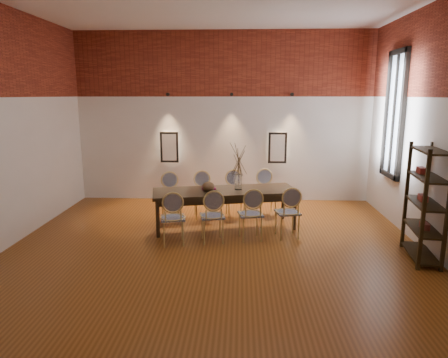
{
  "coord_description": "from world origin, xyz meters",
  "views": [
    {
      "loc": [
        0.42,
        -6.08,
        2.54
      ],
      "look_at": [
        0.13,
        0.96,
        1.05
      ],
      "focal_mm": 32.0,
      "sensor_mm": 36.0,
      "label": 1
    }
  ],
  "objects_px": {
    "bowl": "(208,187)",
    "book": "(209,188)",
    "chair_far_a": "(170,197)",
    "chair_far_d": "(266,193)",
    "dining_table": "(225,209)",
    "chair_far_c": "(235,194)",
    "shelving_rack": "(425,203)",
    "chair_near_a": "(173,218)",
    "chair_near_c": "(251,214)",
    "chair_far_b": "(203,196)",
    "vase": "(238,182)",
    "chair_near_d": "(288,212)",
    "chair_near_b": "(212,216)"
  },
  "relations": [
    {
      "from": "dining_table",
      "to": "bowl",
      "type": "xyz_separation_m",
      "value": [
        -0.31,
        -0.12,
        0.46
      ]
    },
    {
      "from": "dining_table",
      "to": "chair_near_a",
      "type": "distance_m",
      "value": 1.26
    },
    {
      "from": "chair_near_d",
      "to": "chair_near_a",
      "type": "bearing_deg",
      "value": -180.0
    },
    {
      "from": "bowl",
      "to": "chair_far_d",
      "type": "bearing_deg",
      "value": 41.36
    },
    {
      "from": "chair_near_a",
      "to": "vase",
      "type": "relative_size",
      "value": 3.13
    },
    {
      "from": "chair_far_d",
      "to": "chair_far_c",
      "type": "bearing_deg",
      "value": 0.0
    },
    {
      "from": "chair_near_a",
      "to": "chair_far_d",
      "type": "distance_m",
      "value": 2.51
    },
    {
      "from": "chair_far_a",
      "to": "chair_far_d",
      "type": "height_order",
      "value": "same"
    },
    {
      "from": "chair_near_c",
      "to": "chair_far_a",
      "type": "height_order",
      "value": "same"
    },
    {
      "from": "chair_far_c",
      "to": "bowl",
      "type": "xyz_separation_m",
      "value": [
        -0.5,
        -0.89,
        0.37
      ]
    },
    {
      "from": "chair_near_a",
      "to": "book",
      "type": "bearing_deg",
      "value": 49.23
    },
    {
      "from": "chair_near_c",
      "to": "chair_far_c",
      "type": "relative_size",
      "value": 1.0
    },
    {
      "from": "chair_near_b",
      "to": "shelving_rack",
      "type": "bearing_deg",
      "value": -21.9
    },
    {
      "from": "chair_near_d",
      "to": "dining_table",
      "type": "bearing_deg",
      "value": 144.95
    },
    {
      "from": "chair_far_b",
      "to": "vase",
      "type": "bearing_deg",
      "value": 129.97
    },
    {
      "from": "shelving_rack",
      "to": "dining_table",
      "type": "bearing_deg",
      "value": 164.13
    },
    {
      "from": "dining_table",
      "to": "chair_far_c",
      "type": "xyz_separation_m",
      "value": [
        0.19,
        0.77,
        0.09
      ]
    },
    {
      "from": "chair_far_a",
      "to": "chair_near_a",
      "type": "bearing_deg",
      "value": 90.0
    },
    {
      "from": "chair_near_d",
      "to": "chair_far_b",
      "type": "height_order",
      "value": "same"
    },
    {
      "from": "chair_far_c",
      "to": "bowl",
      "type": "bearing_deg",
      "value": 49.04
    },
    {
      "from": "chair_far_d",
      "to": "shelving_rack",
      "type": "bearing_deg",
      "value": 123.38
    },
    {
      "from": "chair_near_d",
      "to": "bowl",
      "type": "height_order",
      "value": "chair_near_d"
    },
    {
      "from": "chair_near_d",
      "to": "shelving_rack",
      "type": "bearing_deg",
      "value": -35.39
    },
    {
      "from": "chair_far_c",
      "to": "book",
      "type": "bearing_deg",
      "value": 42.89
    },
    {
      "from": "shelving_rack",
      "to": "chair_near_d",
      "type": "bearing_deg",
      "value": 164.01
    },
    {
      "from": "chair_far_b",
      "to": "vase",
      "type": "height_order",
      "value": "vase"
    },
    {
      "from": "chair_near_c",
      "to": "chair_far_b",
      "type": "distance_m",
      "value": 1.59
    },
    {
      "from": "chair_near_b",
      "to": "chair_far_b",
      "type": "bearing_deg",
      "value": 90.0
    },
    {
      "from": "vase",
      "to": "shelving_rack",
      "type": "relative_size",
      "value": 0.17
    },
    {
      "from": "dining_table",
      "to": "bowl",
      "type": "bearing_deg",
      "value": -171.28
    },
    {
      "from": "chair_near_b",
      "to": "bowl",
      "type": "relative_size",
      "value": 3.92
    },
    {
      "from": "bowl",
      "to": "shelving_rack",
      "type": "relative_size",
      "value": 0.13
    },
    {
      "from": "chair_near_b",
      "to": "shelving_rack",
      "type": "xyz_separation_m",
      "value": [
        3.34,
        -0.6,
        0.43
      ]
    },
    {
      "from": "chair_near_d",
      "to": "book",
      "type": "xyz_separation_m",
      "value": [
        -1.47,
        0.56,
        0.3
      ]
    },
    {
      "from": "chair_near_a",
      "to": "chair_far_d",
      "type": "xyz_separation_m",
      "value": [
        1.72,
        1.83,
        0.0
      ]
    },
    {
      "from": "chair_far_d",
      "to": "dining_table",
      "type": "bearing_deg",
      "value": 35.05
    },
    {
      "from": "chair_far_b",
      "to": "chair_far_c",
      "type": "height_order",
      "value": "same"
    },
    {
      "from": "chair_far_c",
      "to": "book",
      "type": "distance_m",
      "value": 0.92
    },
    {
      "from": "chair_near_b",
      "to": "chair_far_c",
      "type": "distance_m",
      "value": 1.59
    },
    {
      "from": "bowl",
      "to": "book",
      "type": "distance_m",
      "value": 0.2
    },
    {
      "from": "dining_table",
      "to": "chair_near_a",
      "type": "relative_size",
      "value": 2.91
    },
    {
      "from": "chair_near_a",
      "to": "shelving_rack",
      "type": "bearing_deg",
      "value": -18.28
    },
    {
      "from": "chair_near_d",
      "to": "chair_far_d",
      "type": "xyz_separation_m",
      "value": [
        -0.29,
        1.41,
        0.0
      ]
    },
    {
      "from": "chair_near_c",
      "to": "vase",
      "type": "xyz_separation_m",
      "value": [
        -0.23,
        0.69,
        0.43
      ]
    },
    {
      "from": "chair_far_b",
      "to": "chair_far_d",
      "type": "height_order",
      "value": "same"
    },
    {
      "from": "bowl",
      "to": "book",
      "type": "relative_size",
      "value": 0.92
    },
    {
      "from": "chair_near_c",
      "to": "bowl",
      "type": "relative_size",
      "value": 3.92
    },
    {
      "from": "chair_far_c",
      "to": "bowl",
      "type": "relative_size",
      "value": 3.92
    },
    {
      "from": "shelving_rack",
      "to": "bowl",
      "type": "bearing_deg",
      "value": 167.7
    },
    {
      "from": "chair_far_a",
      "to": "bowl",
      "type": "height_order",
      "value": "chair_far_a"
    }
  ]
}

